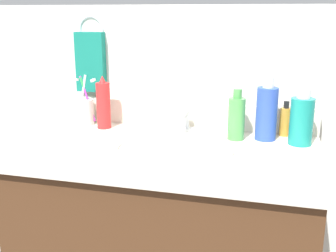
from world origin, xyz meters
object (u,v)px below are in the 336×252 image
bottle_spray_red (103,105)px  cup_white_ceramic (85,110)px  bottle_shampoo_blue (267,112)px  bottle_oil_amber (285,121)px  bottle_toner_green (236,118)px  bottle_mouthwash_teal (302,120)px  faucet (186,124)px  hand_towel (91,62)px

bottle_spray_red → cup_white_ceramic: (-0.08, 0.03, -0.03)m
bottle_shampoo_blue → bottle_spray_red: bearing=-179.6°
bottle_oil_amber → cup_white_ceramic: cup_white_ceramic is taller
bottle_toner_green → cup_white_ceramic: 0.56m
bottle_oil_amber → bottle_mouthwash_teal: 0.10m
faucet → bottle_toner_green: bearing=-11.7°
faucet → bottle_oil_amber: 0.33m
bottle_spray_red → cup_white_ceramic: bottle_spray_red is taller
hand_towel → bottle_mouthwash_teal: bearing=-9.5°
hand_towel → faucet: hand_towel is taller
hand_towel → bottle_toner_green: size_ratio=1.33×
bottle_shampoo_blue → cup_white_ceramic: bearing=177.9°
faucet → bottle_mouthwash_teal: bearing=-6.0°
bottle_shampoo_blue → bottle_mouthwash_teal: bearing=-13.1°
bottle_toner_green → bottle_shampoo_blue: bearing=13.4°
faucet → cup_white_ceramic: bearing=178.6°
bottle_mouthwash_teal → cup_white_ceramic: (-0.75, 0.05, -0.03)m
bottle_spray_red → bottle_shampoo_blue: (0.56, 0.00, 0.01)m
bottle_spray_red → bottle_oil_amber: (0.62, 0.07, -0.03)m
bottle_oil_amber → cup_white_ceramic: size_ratio=0.64×
bottle_toner_green → cup_white_ceramic: (-0.55, 0.05, -0.02)m
bottle_shampoo_blue → bottle_toner_green: size_ratio=1.25×
bottle_spray_red → bottle_mouthwash_teal: 0.67m
bottle_shampoo_blue → bottle_oil_amber: size_ratio=1.77×
bottle_spray_red → bottle_oil_amber: bottle_spray_red is taller
hand_towel → bottle_toner_green: (0.56, -0.12, -0.15)m
hand_towel → bottle_mouthwash_teal: (0.76, -0.13, -0.14)m
bottle_shampoo_blue → bottle_mouthwash_teal: size_ratio=1.17×
faucet → bottle_toner_green: size_ratio=0.96×
hand_towel → cup_white_ceramic: size_ratio=1.20×
bottle_oil_amber → bottle_mouthwash_teal: size_ratio=0.66×
bottle_mouthwash_teal → cup_white_ceramic: 0.76m
bottle_mouthwash_teal → hand_towel: bearing=170.5°
bottle_spray_red → bottle_oil_amber: bearing=6.0°
hand_towel → bottle_shampoo_blue: bearing=-8.9°
bottle_mouthwash_teal → cup_white_ceramic: bearing=176.3°
bottle_spray_red → bottle_oil_amber: size_ratio=1.61×
faucet → cup_white_ceramic: (-0.38, 0.01, 0.02)m
bottle_oil_amber → bottle_shampoo_blue: bearing=-134.6°
bottle_shampoo_blue → bottle_toner_green: (-0.09, -0.02, -0.02)m
bottle_toner_green → cup_white_ceramic: size_ratio=0.90×
hand_towel → cup_white_ceramic: bearing=-85.5°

